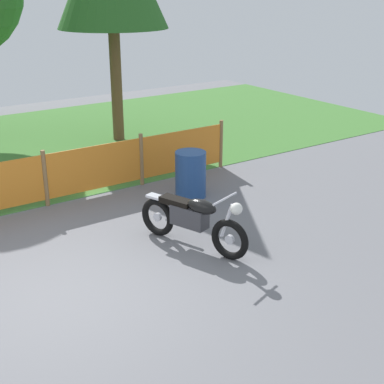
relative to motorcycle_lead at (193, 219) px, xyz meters
name	(u,v)px	position (x,y,z in m)	size (l,w,h in m)	color
ground	(61,297)	(-2.24, -0.21, -0.47)	(24.00, 24.00, 0.02)	slate
motorcycle_lead	(193,219)	(0.00, 0.00, 0.00)	(0.85, 1.93, 0.95)	black
oil_drum	(191,174)	(1.17, 1.78, -0.02)	(0.58, 0.58, 0.88)	navy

